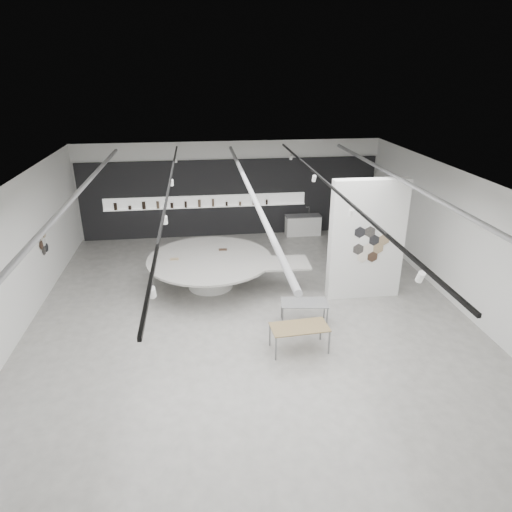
{
  "coord_description": "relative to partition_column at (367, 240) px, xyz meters",
  "views": [
    {
      "loc": [
        -1.27,
        -10.88,
        6.48
      ],
      "look_at": [
        0.28,
        1.2,
        1.38
      ],
      "focal_mm": 32.0,
      "sensor_mm": 36.0,
      "label": 1
    }
  ],
  "objects": [
    {
      "name": "kitchen_counter",
      "position": [
        -0.58,
        5.54,
        -1.39
      ],
      "size": [
        1.46,
        0.58,
        1.15
      ],
      "rotation": [
        0.0,
        0.0,
        0.01
      ],
      "color": "white",
      "rests_on": "ground"
    },
    {
      "name": "back_wall_display",
      "position": [
        -3.59,
        5.94,
        -0.26
      ],
      "size": [
        11.8,
        0.27,
        3.1
      ],
      "color": "black",
      "rests_on": "ground"
    },
    {
      "name": "partition_column",
      "position": [
        0.0,
        0.0,
        0.0
      ],
      "size": [
        2.2,
        0.38,
        3.6
      ],
      "color": "white",
      "rests_on": "ground"
    },
    {
      "name": "sample_table_wood",
      "position": [
        -2.52,
        -2.59,
        -1.19
      ],
      "size": [
        1.44,
        0.8,
        0.65
      ],
      "rotation": [
        0.0,
        0.0,
        0.07
      ],
      "color": "olive",
      "rests_on": "ground"
    },
    {
      "name": "room",
      "position": [
        -3.59,
        -1.0,
        0.27
      ],
      "size": [
        12.02,
        14.02,
        3.82
      ],
      "color": "#9F9C96",
      "rests_on": "ground"
    },
    {
      "name": "display_island",
      "position": [
        -4.46,
        1.17,
        -1.16
      ],
      "size": [
        5.01,
        4.01,
        0.99
      ],
      "rotation": [
        0.0,
        0.0,
        -0.04
      ],
      "color": "white",
      "rests_on": "ground"
    },
    {
      "name": "sample_table_stone",
      "position": [
        -2.12,
        -1.38,
        -1.21
      ],
      "size": [
        1.32,
        0.79,
        0.64
      ],
      "rotation": [
        0.0,
        0.0,
        -0.14
      ],
      "color": "gray",
      "rests_on": "ground"
    }
  ]
}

